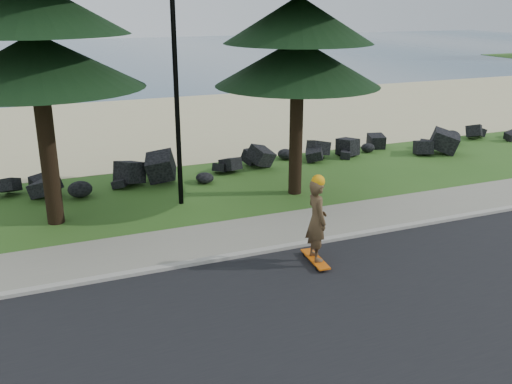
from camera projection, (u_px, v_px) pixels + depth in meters
ground at (216, 244)px, 13.90m from camera, size 160.00×160.00×0.00m
road at (297, 341)px, 9.95m from camera, size 160.00×7.00×0.02m
kerb at (228, 257)px, 13.10m from camera, size 160.00×0.20×0.10m
sidewalk at (213, 240)px, 14.06m from camera, size 160.00×2.00×0.08m
beach_sand at (118, 127)px, 26.61m from camera, size 160.00×15.00×0.01m
ocean at (59, 58)px, 58.61m from camera, size 160.00×58.00×0.01m
seawall_boulders at (162, 180)px, 18.81m from camera, size 60.00×2.40×1.10m
lamp_post at (175, 59)px, 15.38m from camera, size 0.25×0.14×8.14m
skateboarder at (317, 220)px, 12.56m from camera, size 0.51×1.14×2.08m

